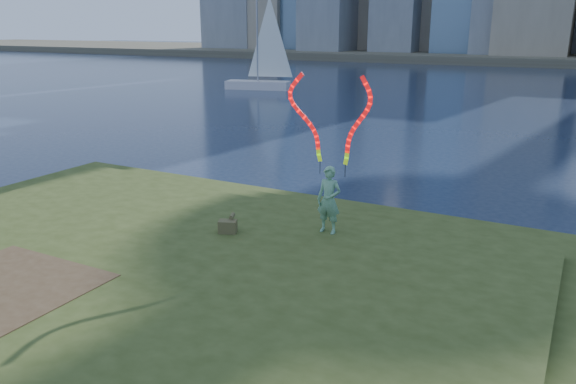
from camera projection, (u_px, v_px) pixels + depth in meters
The scene contains 6 objects.
ground at pixel (200, 285), 12.35m from camera, with size 320.00×320.00×0.00m, color #192640.
grassy_knoll at pixel (124, 317), 10.32m from camera, with size 20.00×18.00×0.80m.
far_shore at pixel (549, 56), 92.39m from camera, with size 320.00×40.00×1.20m, color #4E4939.
woman_with_ribbons at pixel (330, 174), 12.89m from camera, with size 2.04×0.39×3.98m.
canvas_bag at pixel (228, 226), 13.21m from camera, with size 0.49×0.56×0.40m.
sailboat at pixel (261, 71), 49.82m from camera, with size 6.08×3.20×9.17m.
Camera 1 is at (7.04, -8.99, 5.49)m, focal length 35.00 mm.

